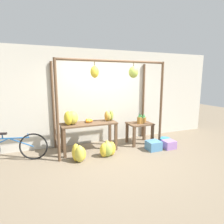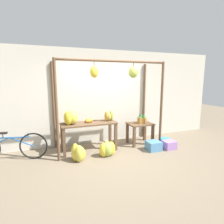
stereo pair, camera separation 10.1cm
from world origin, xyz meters
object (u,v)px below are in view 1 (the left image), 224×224
at_px(banana_pile_ground_left, 78,153).
at_px(parked_bicycle, 10,147).
at_px(papaya_pile, 109,116).
at_px(banana_pile_on_table, 70,118).
at_px(banana_pile_ground_right, 108,149).
at_px(fruit_crate_white, 153,145).
at_px(orange_pile, 89,121).
at_px(fruit_crate_purple, 169,144).
at_px(blue_bucket, 165,142).
at_px(pineapple_cluster, 141,119).

xyz_separation_m(banana_pile_ground_left, parked_bicycle, (-1.51, 0.62, 0.15)).
bearing_deg(papaya_pile, banana_pile_ground_left, -149.49).
xyz_separation_m(banana_pile_on_table, banana_pile_ground_right, (0.82, -0.54, -0.77)).
distance_m(fruit_crate_white, papaya_pile, 1.49).
xyz_separation_m(orange_pile, banana_pile_ground_right, (0.32, -0.61, -0.64)).
height_order(papaya_pile, fruit_crate_purple, papaya_pile).
height_order(blue_bucket, papaya_pile, papaya_pile).
xyz_separation_m(pineapple_cluster, fruit_crate_white, (0.04, -0.60, -0.63)).
bearing_deg(pineapple_cluster, fruit_crate_white, -85.92).
bearing_deg(parked_bicycle, blue_bucket, -6.87).
distance_m(orange_pile, papaya_pile, 0.57).
bearing_deg(pineapple_cluster, banana_pile_ground_left, -165.05).
bearing_deg(fruit_crate_purple, orange_pile, 160.62).
relative_size(pineapple_cluster, blue_bucket, 1.11).
bearing_deg(orange_pile, parked_bicycle, -179.80).
relative_size(banana_pile_ground_left, blue_bucket, 1.35).
xyz_separation_m(pineapple_cluster, papaya_pile, (-1.04, 0.04, 0.16)).
height_order(banana_pile_ground_left, blue_bucket, banana_pile_ground_left).
xyz_separation_m(banana_pile_on_table, blue_bucket, (2.66, -0.44, -0.85)).
relative_size(banana_pile_on_table, orange_pile, 2.00).
bearing_deg(papaya_pile, parked_bicycle, 179.31).
distance_m(blue_bucket, parked_bicycle, 4.14).
bearing_deg(banana_pile_on_table, blue_bucket, -9.34).
xyz_separation_m(orange_pile, papaya_pile, (0.57, -0.04, 0.09)).
bearing_deg(fruit_crate_white, fruit_crate_purple, -7.74).
relative_size(fruit_crate_white, papaya_pile, 1.23).
height_order(orange_pile, blue_bucket, orange_pile).
bearing_deg(blue_bucket, banana_pile_ground_right, -176.70).
bearing_deg(banana_pile_ground_right, banana_pile_ground_left, -178.82).
distance_m(parked_bicycle, papaya_pile, 2.57).
xyz_separation_m(orange_pile, banana_pile_ground_left, (-0.43, -0.62, -0.63)).
bearing_deg(fruit_crate_white, banana_pile_ground_right, 176.84).
bearing_deg(banana_pile_ground_left, orange_pile, 55.43).
xyz_separation_m(orange_pile, fruit_crate_white, (1.65, -0.68, -0.70)).
height_order(banana_pile_on_table, fruit_crate_purple, banana_pile_on_table).
distance_m(banana_pile_ground_left, fruit_crate_purple, 2.55).
relative_size(pineapple_cluster, fruit_crate_purple, 1.08).
distance_m(banana_pile_ground_left, banana_pile_ground_right, 0.75).
xyz_separation_m(banana_pile_ground_right, fruit_crate_white, (1.33, -0.07, -0.06)).
distance_m(parked_bicycle, fruit_crate_purple, 4.13).
relative_size(parked_bicycle, fruit_crate_purple, 5.16).
relative_size(banana_pile_on_table, blue_bucket, 1.45).
xyz_separation_m(banana_pile_ground_left, fruit_crate_white, (2.08, -0.06, -0.07)).
height_order(banana_pile_ground_right, fruit_crate_white, banana_pile_ground_right).
distance_m(banana_pile_ground_right, parked_bicycle, 2.34).
height_order(banana_pile_ground_left, fruit_crate_purple, banana_pile_ground_left).
distance_m(blue_bucket, fruit_crate_purple, 0.25).
distance_m(orange_pile, banana_pile_ground_left, 0.99).
height_order(banana_pile_on_table, parked_bicycle, banana_pile_on_table).
height_order(pineapple_cluster, papaya_pile, papaya_pile).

